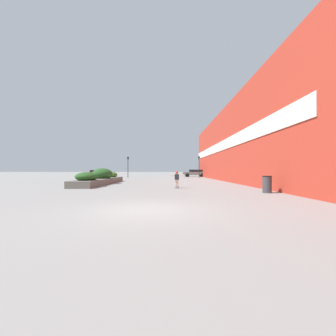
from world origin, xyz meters
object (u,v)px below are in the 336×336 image
car_leftmost (96,173)px  car_center_right (195,173)px  traffic_light_left (128,164)px  trash_bin (267,184)px  traffic_light_right (199,163)px  car_center_left (247,173)px  skateboarder (177,177)px  skateboard (177,187)px

car_leftmost → car_center_right: car_center_right is taller
traffic_light_left → trash_bin: bearing=-63.6°
traffic_light_right → car_center_left: bearing=18.8°
car_leftmost → traffic_light_right: (21.09, -8.15, 1.85)m
car_center_left → traffic_light_left: size_ratio=1.02×
traffic_light_left → traffic_light_right: size_ratio=0.98×
car_center_left → trash_bin: bearing=-17.4°
traffic_light_left → skateboarder: bearing=-71.2°
trash_bin → car_center_right: bearing=91.1°
skateboarder → car_center_right: car_center_right is taller
car_center_left → traffic_light_right: bearing=-71.2°
car_leftmost → trash_bin: bearing=-148.2°
traffic_light_right → skateboard: bearing=-102.0°
trash_bin → traffic_light_right: traffic_light_right is taller
trash_bin → car_center_right: 31.77m
skateboarder → car_center_right: 28.62m
car_leftmost → car_center_left: (30.89, -4.80, 0.11)m
skateboarder → traffic_light_left: (-7.85, 23.03, 1.71)m
car_leftmost → traffic_light_right: traffic_light_right is taller
skateboard → car_center_right: 28.63m
car_leftmost → car_center_left: bearing=-98.8°
car_leftmost → car_center_right: bearing=-97.9°
skateboarder → car_center_right: bearing=97.2°
traffic_light_right → traffic_light_left: bearing=179.8°
skateboard → car_leftmost: car_leftmost is taller
trash_bin → car_center_left: size_ratio=0.27×
skateboard → traffic_light_right: (4.88, 22.98, 2.51)m
skateboard → skateboarder: 0.75m
skateboard → skateboarder: (0.00, 0.00, 0.75)m
skateboard → car_center_left: bearing=77.5°
car_center_right → trash_bin: bearing=-178.9°
car_leftmost → skateboard: bearing=-152.5°
trash_bin → car_center_right: (-0.59, 31.76, 0.27)m
skateboarder → car_center_right: size_ratio=0.25×
traffic_light_left → traffic_light_right: traffic_light_right is taller
skateboarder → traffic_light_right: bearing=94.7°
trash_bin → car_leftmost: car_leftmost is taller
trash_bin → car_center_right: size_ratio=0.22×
skateboard → trash_bin: (5.32, -3.54, 0.45)m
skateboard → car_center_left: 30.15m
skateboard → skateboarder: skateboarder is taller
skateboarder → car_center_left: 30.14m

